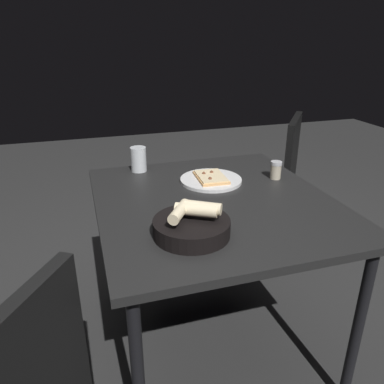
{
  "coord_description": "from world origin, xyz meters",
  "views": [
    {
      "loc": [
        -1.29,
        0.49,
        1.36
      ],
      "look_at": [
        0.02,
        0.09,
        0.78
      ],
      "focal_mm": 35.34,
      "sensor_mm": 36.0,
      "label": 1
    }
  ],
  "objects": [
    {
      "name": "pepper_shaker",
      "position": [
        0.14,
        -0.34,
        0.78
      ],
      "size": [
        0.05,
        0.05,
        0.08
      ],
      "color": "#BFB299",
      "rests_on": "dining_table"
    },
    {
      "name": "beer_glass",
      "position": [
        0.42,
        0.23,
        0.79
      ],
      "size": [
        0.07,
        0.07,
        0.12
      ],
      "color": "silver",
      "rests_on": "dining_table"
    },
    {
      "name": "bread_basket",
      "position": [
        -0.25,
        0.17,
        0.78
      ],
      "size": [
        0.25,
        0.25,
        0.12
      ],
      "color": "black",
      "rests_on": "dining_table"
    },
    {
      "name": "chair_near",
      "position": [
        0.67,
        -0.63,
        0.51
      ],
      "size": [
        0.62,
        0.62,
        0.9
      ],
      "color": "black",
      "rests_on": "ground"
    },
    {
      "name": "ground",
      "position": [
        0.0,
        0.0,
        0.0
      ],
      "size": [
        8.0,
        8.0,
        0.0
      ],
      "primitive_type": "plane",
      "color": "#2A2A2A"
    },
    {
      "name": "dining_table",
      "position": [
        0.0,
        0.0,
        0.67
      ],
      "size": [
        1.01,
        0.92,
        0.74
      ],
      "color": "black",
      "rests_on": "ground"
    },
    {
      "name": "pizza_plate",
      "position": [
        0.19,
        -0.05,
        0.75
      ],
      "size": [
        0.27,
        0.27,
        0.04
      ],
      "color": "silver",
      "rests_on": "dining_table"
    }
  ]
}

